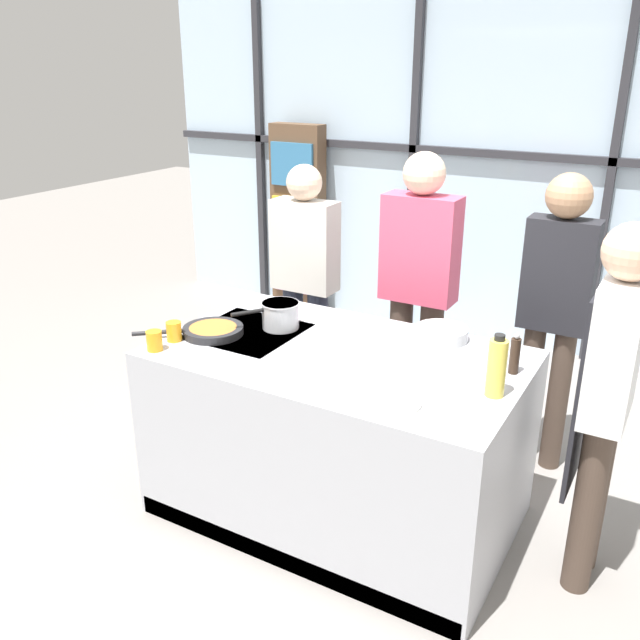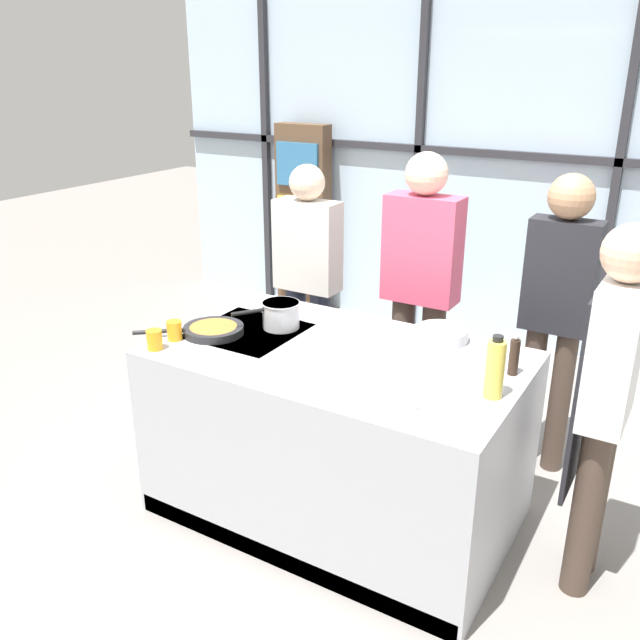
{
  "view_description": "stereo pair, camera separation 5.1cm",
  "coord_description": "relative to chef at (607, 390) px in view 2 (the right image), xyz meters",
  "views": [
    {
      "loc": [
        1.42,
        -2.63,
        2.22
      ],
      "look_at": [
        -0.16,
        0.1,
        1.01
      ],
      "focal_mm": 38.0,
      "sensor_mm": 36.0,
      "label": 1
    },
    {
      "loc": [
        1.46,
        -2.6,
        2.22
      ],
      "look_at": [
        -0.16,
        0.1,
        1.01
      ],
      "focal_mm": 38.0,
      "sensor_mm": 36.0,
      "label": 2
    }
  ],
  "objects": [
    {
      "name": "bookshelf",
      "position": [
        -3.0,
        2.41,
        -0.1
      ],
      "size": [
        0.5,
        0.19,
        1.7
      ],
      "color": "brown",
      "rests_on": "ground_plane"
    },
    {
      "name": "spectator_far_left",
      "position": [
        -1.98,
        0.86,
        -0.03
      ],
      "size": [
        0.43,
        0.23,
        1.62
      ],
      "rotation": [
        0.0,
        0.0,
        3.14
      ],
      "color": "#232838",
      "rests_on": "ground_plane"
    },
    {
      "name": "saucepan",
      "position": [
        -1.61,
        -0.01,
        0.03
      ],
      "size": [
        0.26,
        0.33,
        0.14
      ],
      "color": "silver",
      "rests_on": "demo_island"
    },
    {
      "name": "ground_plane",
      "position": [
        -1.19,
        -0.14,
        -0.95
      ],
      "size": [
        18.0,
        18.0,
        0.0
      ],
      "primitive_type": "plane",
      "color": "gray"
    },
    {
      "name": "back_window_wall",
      "position": [
        -1.19,
        2.59,
        0.45
      ],
      "size": [
        6.4,
        0.1,
        2.8
      ],
      "color": "silver",
      "rests_on": "ground_plane"
    },
    {
      "name": "spectator_center_left",
      "position": [
        -1.19,
        0.86,
        0.04
      ],
      "size": [
        0.44,
        0.24,
        1.75
      ],
      "rotation": [
        0.0,
        0.0,
        3.14
      ],
      "color": "#47382D",
      "rests_on": "ground_plane"
    },
    {
      "name": "juice_glass_near",
      "position": [
        -1.97,
        -0.56,
        0.0
      ],
      "size": [
        0.08,
        0.08,
        0.1
      ],
      "primitive_type": "cylinder",
      "color": "orange",
      "rests_on": "demo_island"
    },
    {
      "name": "pepper_grinder",
      "position": [
        -0.4,
        0.05,
        0.04
      ],
      "size": [
        0.04,
        0.04,
        0.19
      ],
      "color": "#332319",
      "rests_on": "demo_island"
    },
    {
      "name": "demo_island",
      "position": [
        -1.19,
        -0.14,
        -0.5
      ],
      "size": [
        1.76,
        1.05,
        0.91
      ],
      "color": "#A8AAB2",
      "rests_on": "ground_plane"
    },
    {
      "name": "spectator_center_right",
      "position": [
        -0.4,
        0.86,
        0.04
      ],
      "size": [
        0.36,
        0.24,
        1.69
      ],
      "rotation": [
        0.0,
        0.0,
        3.14
      ],
      "color": "#47382D",
      "rests_on": "ground_plane"
    },
    {
      "name": "frying_pan",
      "position": [
        -1.86,
        -0.27,
        -0.03
      ],
      "size": [
        0.47,
        0.42,
        0.04
      ],
      "color": "#232326",
      "rests_on": "demo_island"
    },
    {
      "name": "mixing_bowl",
      "position": [
        -0.82,
        0.26,
        -0.01
      ],
      "size": [
        0.26,
        0.26,
        0.06
      ],
      "color": "silver",
      "rests_on": "demo_island"
    },
    {
      "name": "white_plate",
      "position": [
        -0.74,
        -0.49,
        -0.04
      ],
      "size": [
        0.22,
        0.22,
        0.01
      ],
      "primitive_type": "cylinder",
      "color": "white",
      "rests_on": "demo_island"
    },
    {
      "name": "juice_glass_far",
      "position": [
        -1.97,
        -0.42,
        0.0
      ],
      "size": [
        0.08,
        0.08,
        0.1
      ],
      "primitive_type": "cylinder",
      "color": "orange",
      "rests_on": "demo_island"
    },
    {
      "name": "chef",
      "position": [
        0.0,
        0.0,
        0.0
      ],
      "size": [
        0.23,
        0.39,
        1.65
      ],
      "rotation": [
        0.0,
        0.0,
        1.57
      ],
      "color": "#47382D",
      "rests_on": "ground_plane"
    },
    {
      "name": "oil_bottle",
      "position": [
        -0.41,
        -0.21,
        0.08
      ],
      "size": [
        0.08,
        0.08,
        0.27
      ],
      "color": "#E0CC4C",
      "rests_on": "demo_island"
    }
  ]
}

